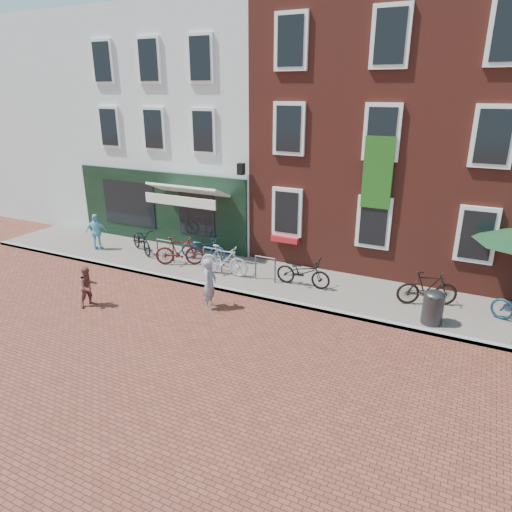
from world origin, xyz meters
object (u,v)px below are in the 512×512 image
at_px(bicycle_4, 303,272).
at_px(bicycle_5, 427,288).
at_px(litter_bin, 433,305).
at_px(boy, 88,287).
at_px(cafe_person, 97,232).
at_px(bicycle_2, 203,248).
at_px(bicycle_0, 142,240).
at_px(bicycle_1, 179,251).
at_px(bicycle_3, 224,260).
at_px(woman, 210,283).

distance_m(bicycle_4, bicycle_5, 3.71).
bearing_deg(litter_bin, boy, -161.22).
distance_m(cafe_person, bicycle_2, 4.43).
distance_m(boy, bicycle_4, 6.50).
bearing_deg(bicycle_0, litter_bin, -65.15).
distance_m(boy, bicycle_0, 4.51).
height_order(bicycle_1, bicycle_5, same).
bearing_deg(bicycle_5, bicycle_4, 72.96).
xyz_separation_m(bicycle_2, bicycle_3, (1.41, -0.92, 0.05)).
distance_m(boy, bicycle_1, 3.79).
relative_size(woman, bicycle_5, 0.88).
bearing_deg(woman, bicycle_5, -75.00).
height_order(boy, bicycle_2, boy).
distance_m(woman, boy, 3.56).
distance_m(litter_bin, cafe_person, 12.48).
relative_size(litter_bin, boy, 0.82).
bearing_deg(woman, boy, 103.00).
height_order(litter_bin, bicycle_5, bicycle_5).
bearing_deg(cafe_person, boy, 105.24).
bearing_deg(woman, bicycle_2, 24.26).
xyz_separation_m(bicycle_0, bicycle_3, (4.00, -0.61, 0.05)).
xyz_separation_m(bicycle_3, bicycle_5, (6.42, 0.61, 0.00)).
height_order(litter_bin, bicycle_4, litter_bin).
xyz_separation_m(woman, bicycle_1, (-2.67, 2.29, -0.14)).
distance_m(litter_bin, bicycle_5, 1.15).
bearing_deg(woman, litter_bin, -85.58).
bearing_deg(bicycle_5, litter_bin, 172.52).
bearing_deg(boy, cafe_person, 59.10).
height_order(bicycle_0, bicycle_3, bicycle_3).
relative_size(cafe_person, bicycle_3, 0.82).
bearing_deg(woman, cafe_person, 59.62).
xyz_separation_m(bicycle_1, bicycle_2, (0.48, 0.80, -0.05)).
relative_size(woman, boy, 1.25).
height_order(litter_bin, boy, boy).
xyz_separation_m(litter_bin, boy, (-9.15, -3.11, -0.01)).
bearing_deg(bicycle_2, bicycle_1, 142.05).
height_order(bicycle_0, bicycle_5, bicycle_5).
xyz_separation_m(woman, bicycle_4, (1.93, 2.47, -0.19)).
height_order(cafe_person, bicycle_4, cafe_person).
xyz_separation_m(boy, bicycle_2, (1.04, 4.54, -0.04)).
relative_size(woman, bicycle_1, 0.88).
bearing_deg(bicycle_5, cafe_person, 70.61).
distance_m(cafe_person, bicycle_0, 1.85).
height_order(bicycle_1, bicycle_2, bicycle_1).
height_order(bicycle_0, bicycle_1, bicycle_1).
bearing_deg(bicycle_4, litter_bin, -102.28).
distance_m(boy, bicycle_2, 4.66).
relative_size(cafe_person, bicycle_2, 0.79).
xyz_separation_m(woman, boy, (-3.24, -1.46, -0.15)).
bearing_deg(litter_bin, bicycle_1, 175.80).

